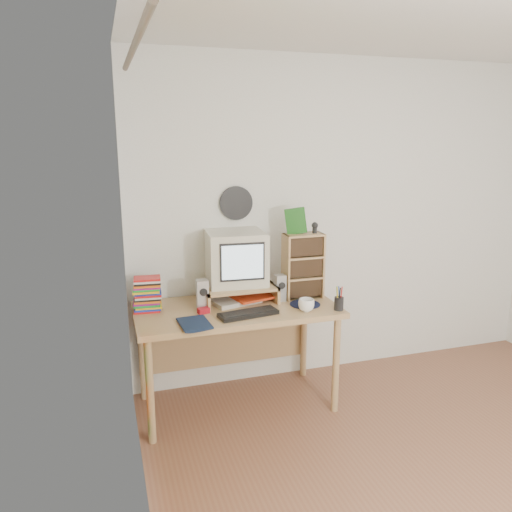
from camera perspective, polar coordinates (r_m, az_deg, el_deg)
floor at (r=3.23m, az=25.22°, el=-24.12°), size 3.50×3.50×0.00m
back_wall at (r=4.08m, az=10.41°, el=3.98°), size 3.50×0.00×3.50m
left_wall at (r=1.93m, az=-12.50°, el=-6.71°), size 0.00×3.50×3.50m
curtain at (r=2.42m, az=-12.45°, el=-5.07°), size 0.00×2.20×2.20m
wall_disc at (r=3.70m, az=-2.29°, el=6.05°), size 0.25×0.02×0.25m
desk at (r=3.60m, az=-2.52°, el=-7.55°), size 1.40×0.70×0.75m
monitor_riser at (r=3.57m, az=-1.93°, el=-3.84°), size 0.52×0.30×0.12m
crt_monitor at (r=3.56m, az=-2.23°, el=-0.29°), size 0.43×0.43×0.38m
speaker_left at (r=3.43m, az=-6.15°, el=-4.43°), size 0.08×0.08×0.21m
speaker_right at (r=3.60m, az=2.76°, el=-3.66°), size 0.07×0.07×0.19m
keyboard at (r=3.33m, az=-0.89°, el=-6.61°), size 0.41×0.19×0.03m
dvd_stack at (r=3.46m, az=-12.33°, el=-4.18°), size 0.19×0.14×0.25m
cd_rack at (r=3.66m, az=5.39°, el=-1.12°), size 0.29×0.15×0.48m
mug at (r=3.42m, az=5.77°, el=-5.60°), size 0.14×0.14×0.09m
diary at (r=3.16m, az=-8.66°, el=-7.68°), size 0.23×0.18×0.04m
mousepad at (r=3.56m, az=5.62°, el=-5.50°), size 0.24×0.24×0.00m
pen_cup at (r=3.46m, az=9.46°, el=-5.10°), size 0.08×0.08×0.13m
papers at (r=3.61m, az=-1.74°, el=-4.87°), size 0.38×0.32×0.04m
red_box at (r=3.39m, az=-6.02°, el=-6.22°), size 0.09×0.07×0.04m
game_box at (r=3.59m, az=4.56°, el=4.01°), size 0.15×0.07×0.19m
webcam at (r=3.63m, az=6.73°, el=3.24°), size 0.05×0.05×0.08m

